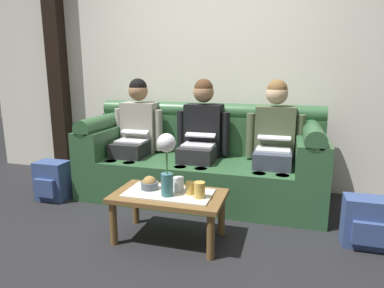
{
  "coord_description": "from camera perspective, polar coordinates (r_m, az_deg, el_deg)",
  "views": [
    {
      "loc": [
        0.85,
        -2.1,
        1.3
      ],
      "look_at": [
        0.0,
        0.82,
        0.64
      ],
      "focal_mm": 31.45,
      "sensor_mm": 36.0,
      "label": 1
    }
  ],
  "objects": [
    {
      "name": "couch",
      "position": [
        3.5,
        1.52,
        -3.12
      ],
      "size": [
        2.42,
        0.88,
        0.96
      ],
      "color": "#2D5633",
      "rests_on": "ground_plane"
    },
    {
      "name": "cup_near_left",
      "position": [
        2.48,
        1.27,
        -7.79
      ],
      "size": [
        0.08,
        0.08,
        0.12
      ],
      "primitive_type": "cylinder",
      "color": "gold",
      "rests_on": "coffee_table"
    },
    {
      "name": "person_left",
      "position": [
        3.68,
        -9.51,
        2.11
      ],
      "size": [
        0.56,
        0.67,
        1.22
      ],
      "color": "#232326",
      "rests_on": "ground_plane"
    },
    {
      "name": "coffee_table",
      "position": [
        2.63,
        -3.94,
        -9.46
      ],
      "size": [
        0.86,
        0.48,
        0.39
      ],
      "color": "brown",
      "rests_on": "ground_plane"
    },
    {
      "name": "person_right",
      "position": [
        3.33,
        13.77,
        0.84
      ],
      "size": [
        0.56,
        0.67,
        1.22
      ],
      "color": "#383D4C",
      "rests_on": "ground_plane"
    },
    {
      "name": "back_wall_patterned",
      "position": [
        3.89,
        3.66,
        14.5
      ],
      "size": [
        6.0,
        0.12,
        2.9
      ],
      "primitive_type": "cube",
      "color": "silver",
      "rests_on": "ground_plane"
    },
    {
      "name": "ground_plane",
      "position": [
        2.61,
        -5.37,
        -17.61
      ],
      "size": [
        14.0,
        14.0,
        0.0
      ],
      "primitive_type": "plane",
      "color": "black"
    },
    {
      "name": "timber_pillar",
      "position": [
        4.63,
        -21.83,
        13.32
      ],
      "size": [
        0.2,
        0.2,
        2.9
      ],
      "primitive_type": "cube",
      "color": "black",
      "rests_on": "ground_plane"
    },
    {
      "name": "flower_vase",
      "position": [
        2.46,
        -4.31,
        -2.37
      ],
      "size": [
        0.14,
        0.14,
        0.47
      ],
      "color": "#336672",
      "rests_on": "coffee_table"
    },
    {
      "name": "backpack_right",
      "position": [
        2.9,
        27.65,
        -11.77
      ],
      "size": [
        0.35,
        0.25,
        0.38
      ],
      "color": "#33477A",
      "rests_on": "ground_plane"
    },
    {
      "name": "snack_bowl",
      "position": [
        2.69,
        -7.21,
        -6.74
      ],
      "size": [
        0.14,
        0.14,
        0.11
      ],
      "color": "#4C5666",
      "rests_on": "coffee_table"
    },
    {
      "name": "cup_near_right",
      "position": [
        2.55,
        -0.33,
        -7.48
      ],
      "size": [
        0.07,
        0.07,
        0.1
      ],
      "primitive_type": "cylinder",
      "color": "gold",
      "rests_on": "coffee_table"
    },
    {
      "name": "backpack_left",
      "position": [
        3.74,
        -22.61,
        -5.8
      ],
      "size": [
        0.32,
        0.26,
        0.4
      ],
      "color": "#33477A",
      "rests_on": "ground_plane"
    },
    {
      "name": "person_middle",
      "position": [
        3.43,
        1.53,
        1.54
      ],
      "size": [
        0.56,
        0.67,
        1.22
      ],
      "color": "#232326",
      "rests_on": "ground_plane"
    },
    {
      "name": "cup_far_center",
      "position": [
        2.62,
        -2.29,
        -6.83
      ],
      "size": [
        0.08,
        0.08,
        0.11
      ],
      "primitive_type": "cylinder",
      "color": "silver",
      "rests_on": "coffee_table"
    }
  ]
}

